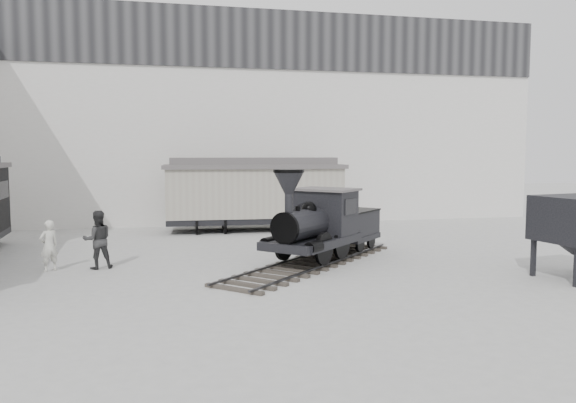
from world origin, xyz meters
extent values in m
plane|color=#9E9E9B|center=(0.00, 0.00, 0.00)|extent=(90.00, 90.00, 0.00)
cube|color=silver|center=(0.00, 15.00, 5.50)|extent=(34.00, 2.40, 11.00)
cube|color=#232326|center=(0.00, 13.75, 9.50)|extent=(34.00, 0.12, 3.00)
cube|color=#292421|center=(1.30, 2.83, 0.08)|extent=(7.59, 7.64, 0.15)
cube|color=#2D2D30|center=(0.81, 3.32, 0.13)|extent=(6.28, 6.35, 0.06)
cube|color=#2D2D30|center=(1.80, 2.34, 0.13)|extent=(6.28, 6.35, 0.06)
cylinder|color=black|center=(0.43, 3.01, 0.68)|extent=(0.83, 0.83, 1.06)
cylinder|color=black|center=(1.50, 1.96, 0.68)|extent=(0.83, 0.83, 1.06)
cylinder|color=black|center=(1.31, 3.90, 0.68)|extent=(0.83, 0.83, 1.06)
cylinder|color=black|center=(2.38, 2.85, 0.68)|extent=(0.83, 0.83, 1.06)
cube|color=black|center=(1.40, 2.93, 0.80)|extent=(3.80, 3.82, 0.27)
cylinder|color=black|center=(0.93, 2.45, 1.41)|extent=(2.24, 2.25, 0.96)
cylinder|color=black|center=(0.32, 1.84, 2.16)|extent=(0.35, 0.35, 0.58)
cone|color=black|center=(0.32, 1.84, 2.79)|extent=(1.31, 1.31, 0.67)
sphere|color=black|center=(1.20, 2.73, 1.88)|extent=(0.50, 0.50, 0.50)
cube|color=black|center=(2.01, 3.55, 1.68)|extent=(2.25, 2.24, 1.49)
cube|color=#595454|center=(2.01, 3.55, 2.46)|extent=(2.52, 2.52, 0.08)
cube|color=black|center=(3.23, 4.78, 1.14)|extent=(2.58, 2.59, 0.87)
cylinder|color=black|center=(-1.33, 11.50, 0.37)|extent=(1.86, 0.82, 0.73)
cylinder|color=black|center=(2.88, 11.30, 0.37)|extent=(1.86, 0.82, 0.73)
cube|color=black|center=(0.77, 11.40, 0.55)|extent=(8.34, 2.68, 0.27)
cube|color=#9D978A|center=(0.77, 11.40, 1.83)|extent=(8.35, 2.77, 2.29)
cube|color=#595454|center=(0.77, 11.40, 3.07)|extent=(8.64, 3.06, 0.18)
cube|color=#595454|center=(0.77, 11.40, 3.32)|extent=(7.92, 1.48, 0.33)
imported|color=silver|center=(-7.00, 3.66, 0.81)|extent=(0.70, 0.66, 1.62)
imported|color=#2D2D2E|center=(-5.55, 3.72, 0.94)|extent=(1.06, 0.91, 1.88)
cube|color=black|center=(7.45, -0.24, 0.56)|extent=(0.14, 0.14, 1.13)
camera|label=1|loc=(-3.41, -14.99, 3.73)|focal=35.00mm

